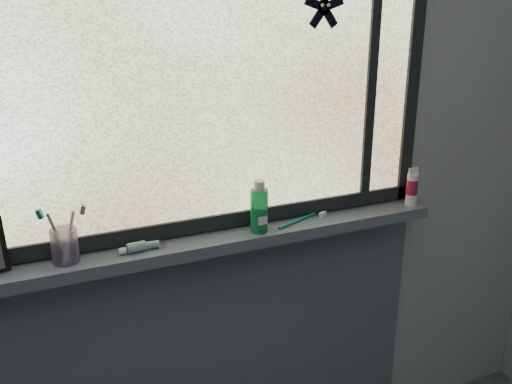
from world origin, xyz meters
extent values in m
cube|color=#9EA3A8|center=(0.00, 1.30, 1.25)|extent=(3.00, 0.01, 2.50)
cube|color=#4F5569|center=(0.00, 1.23, 1.00)|extent=(1.62, 0.14, 0.04)
cube|color=#4F5569|center=(0.00, 1.29, 0.49)|extent=(1.62, 0.02, 0.98)
cube|color=silver|center=(0.00, 1.28, 1.53)|extent=(1.50, 0.01, 1.00)
cube|color=black|center=(0.00, 1.28, 1.05)|extent=(1.60, 0.03, 0.05)
cube|color=black|center=(0.78, 1.28, 1.53)|extent=(0.05, 0.03, 1.10)
cube|color=black|center=(0.60, 1.28, 1.53)|extent=(0.03, 0.03, 1.00)
cylinder|color=#BBA4D9|center=(-0.46, 1.23, 1.07)|extent=(0.10, 0.10, 0.10)
cylinder|color=#1FA05A|center=(0.15, 1.21, 1.11)|extent=(0.08, 0.08, 0.14)
cylinder|color=silver|center=(0.77, 1.21, 1.10)|extent=(0.05, 0.05, 0.10)
camera|label=1|loc=(-0.56, -0.37, 1.77)|focal=40.00mm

